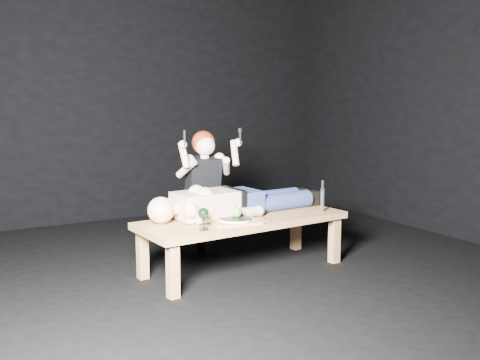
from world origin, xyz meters
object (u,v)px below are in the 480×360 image
at_px(kneeling_woman, 200,191).
at_px(carving_knife, 323,196).
at_px(serving_tray, 235,222).
at_px(table, 243,244).
at_px(goblet, 204,219).
at_px(lying_man, 239,198).

distance_m(kneeling_woman, carving_knife, 1.10).
bearing_deg(serving_tray, kneeling_woman, 84.25).
bearing_deg(table, goblet, -156.58).
relative_size(lying_man, goblet, 10.45).
relative_size(table, goblet, 10.34).
bearing_deg(lying_man, kneeling_woman, 101.30).
bearing_deg(table, lying_man, 69.19).
bearing_deg(lying_man, table, -110.81).
bearing_deg(kneeling_woman, lying_man, -70.13).
distance_m(goblet, carving_knife, 1.19).
bearing_deg(kneeling_woman, serving_tray, -91.58).
xyz_separation_m(serving_tray, goblet, (-0.31, -0.09, 0.07)).
height_order(kneeling_woman, serving_tray, kneeling_woman).
xyz_separation_m(table, kneeling_woman, (-0.09, 0.62, 0.36)).
xyz_separation_m(kneeling_woman, goblet, (-0.39, -0.87, -0.05)).
distance_m(table, kneeling_woman, 0.72).
bearing_deg(goblet, table, 27.81).
relative_size(kneeling_woman, goblet, 6.94).
height_order(lying_man, serving_tray, lying_man).
bearing_deg(carving_knife, table, 164.30).
distance_m(lying_man, carving_knife, 0.72).
bearing_deg(serving_tray, goblet, -164.58).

